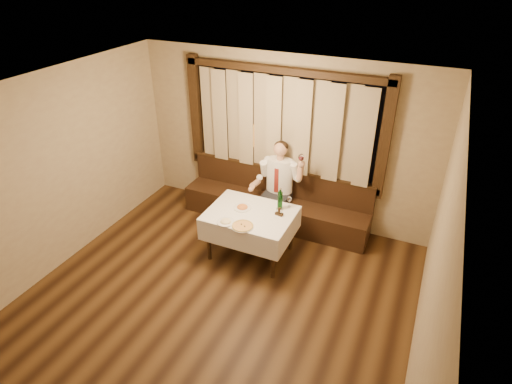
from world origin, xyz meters
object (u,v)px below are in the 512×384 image
at_px(cruet_caddy, 279,212).
at_px(seated_man, 278,180).
at_px(pasta_red, 242,206).
at_px(dining_table, 250,219).
at_px(green_bottle, 280,200).
at_px(pizza, 243,226).
at_px(banquette, 276,205).
at_px(pasta_cream, 226,220).

bearing_deg(cruet_caddy, seated_man, 121.95).
distance_m(pasta_red, cruet_caddy, 0.57).
bearing_deg(seated_man, pasta_red, -104.72).
xyz_separation_m(dining_table, green_bottle, (0.36, 0.27, 0.26)).
bearing_deg(pizza, banquette, 92.25).
bearing_deg(dining_table, green_bottle, 36.98).
relative_size(pizza, pasta_red, 1.21).
bearing_deg(green_bottle, cruet_caddy, -71.77).
bearing_deg(green_bottle, seated_man, 113.60).
height_order(dining_table, green_bottle, green_bottle).
relative_size(dining_table, seated_man, 0.85).
bearing_deg(banquette, pasta_cream, -98.50).
bearing_deg(cruet_caddy, pasta_cream, -132.29).
height_order(pizza, pasta_cream, pasta_cream).
xyz_separation_m(pasta_red, green_bottle, (0.52, 0.21, 0.11)).
bearing_deg(cruet_caddy, pizza, -116.52).
distance_m(pasta_red, pasta_cream, 0.44).
xyz_separation_m(pizza, pasta_cream, (-0.26, -0.00, 0.02)).
relative_size(cruet_caddy, seated_man, 0.08).
height_order(banquette, dining_table, banquette).
distance_m(pizza, green_bottle, 0.73).
xyz_separation_m(pizza, seated_man, (0.01, 1.31, 0.09)).
bearing_deg(cruet_caddy, banquette, 123.50).
bearing_deg(pizza, cruet_caddy, 54.12).
bearing_deg(pasta_red, pasta_cream, -96.21).
relative_size(banquette, seated_man, 2.15).
bearing_deg(pasta_red, dining_table, -20.68).
distance_m(dining_table, cruet_caddy, 0.45).
xyz_separation_m(banquette, pasta_red, (-0.16, -0.96, 0.48)).
relative_size(dining_table, pizza, 3.99).
bearing_deg(seated_man, green_bottle, -66.40).
xyz_separation_m(dining_table, pizza, (0.06, -0.38, 0.12)).
height_order(dining_table, pasta_red, pasta_red).
bearing_deg(green_bottle, pizza, -114.95).
bearing_deg(seated_man, cruet_caddy, -67.41).
bearing_deg(pizza, pasta_cream, -180.00).
relative_size(pasta_red, seated_man, 0.18).
bearing_deg(pizza, seated_man, 89.48).
height_order(banquette, cruet_caddy, banquette).
bearing_deg(dining_table, seated_man, 85.88).
bearing_deg(pizza, pasta_red, 116.19).
bearing_deg(pasta_red, banquette, 80.46).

